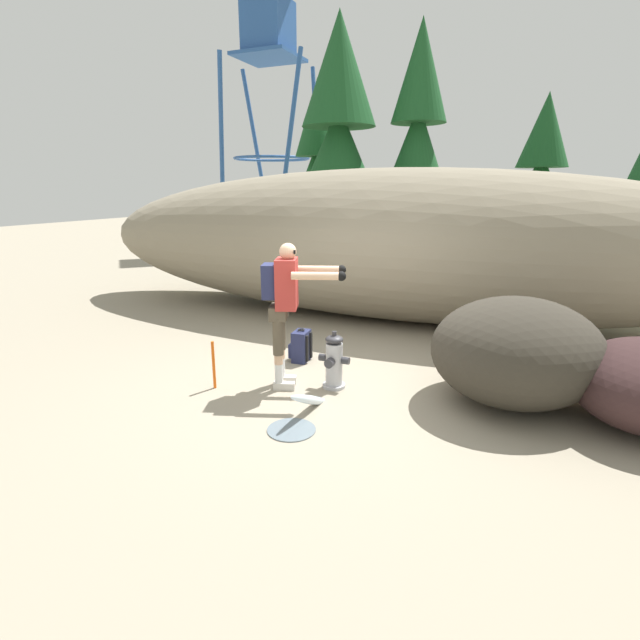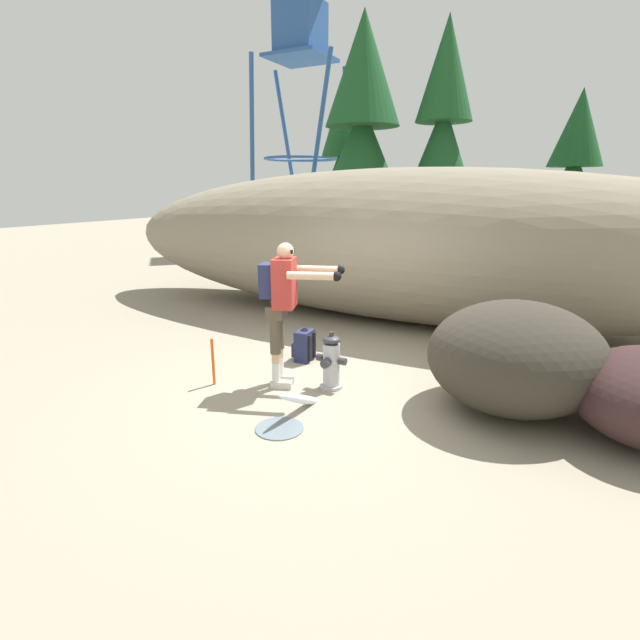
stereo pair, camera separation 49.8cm
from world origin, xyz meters
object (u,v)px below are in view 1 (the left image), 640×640
at_px(utility_worker, 286,298).
at_px(watchtower, 269,39).
at_px(fire_hydrant, 334,362).
at_px(survey_stake, 214,365).
at_px(spare_backpack, 301,346).
at_px(boulder_large, 516,351).

distance_m(utility_worker, watchtower, 15.28).
xyz_separation_m(fire_hydrant, survey_stake, (-1.34, -0.59, -0.03)).
bearing_deg(spare_backpack, watchtower, -64.90).
xyz_separation_m(fire_hydrant, spare_backpack, (-0.77, 0.70, -0.11)).
bearing_deg(fire_hydrant, watchtower, 121.11).
distance_m(fire_hydrant, watchtower, 15.73).
height_order(fire_hydrant, boulder_large, boulder_large).
distance_m(watchtower, survey_stake, 15.64).
relative_size(spare_backpack, boulder_large, 0.25).
xyz_separation_m(utility_worker, spare_backpack, (-0.23, 0.89, -0.91)).
bearing_deg(survey_stake, fire_hydrant, 23.70).
bearing_deg(fire_hydrant, survey_stake, -156.30).
bearing_deg(utility_worker, watchtower, 98.78).
distance_m(boulder_large, watchtower, 16.34).
height_order(fire_hydrant, utility_worker, utility_worker).
bearing_deg(utility_worker, spare_backpack, 84.35).
height_order(utility_worker, boulder_large, utility_worker).
bearing_deg(spare_backpack, utility_worker, 99.67).
bearing_deg(boulder_large, survey_stake, -163.40).
bearing_deg(fire_hydrant, boulder_large, 11.57).
bearing_deg(survey_stake, boulder_large, 16.60).
bearing_deg(watchtower, utility_worker, -61.22).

